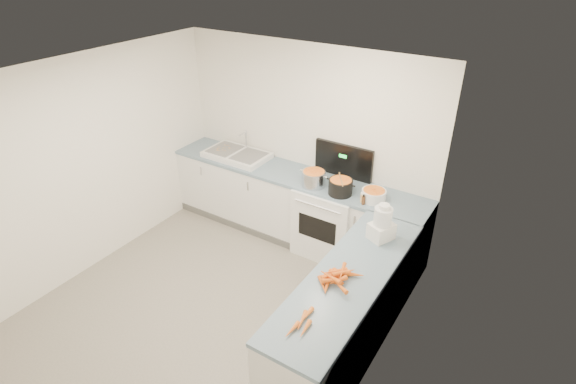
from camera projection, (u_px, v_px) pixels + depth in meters
The scene contains 19 objects.
floor at pixel (210, 311), 4.87m from camera, with size 3.50×4.00×0.00m, color gray, non-canonical shape.
ceiling at pixel (184, 83), 3.63m from camera, with size 3.50×4.00×0.00m, color white, non-canonical shape.
wall_back at pixel (306, 143), 5.72m from camera, with size 3.50×2.50×0.00m, color white, non-canonical shape.
wall_left at pixel (83, 169), 5.07m from camera, with size 4.00×2.50×0.00m, color white, non-canonical shape.
wall_right at pixel (371, 279), 3.44m from camera, with size 4.00×2.50×0.00m, color white, non-canonical shape.
counter_back at pixel (293, 205), 5.88m from camera, with size 3.50×0.62×0.94m.
counter_right at pixel (346, 314), 4.18m from camera, with size 0.62×2.20×0.94m.
stove at pixel (330, 218), 5.62m from camera, with size 0.76×0.65×1.36m.
sink at pixel (237, 155), 6.05m from camera, with size 0.86×0.52×0.31m.
steel_pot at pixel (314, 179), 5.34m from camera, with size 0.29×0.29×0.21m, color silver.
black_pot at pixel (340, 188), 5.17m from camera, with size 0.28×0.28×0.20m, color black.
wooden_spoon at pixel (341, 179), 5.11m from camera, with size 0.01×0.01×0.33m, color #AD7A47.
mixing_bowl at pixel (374, 195), 5.05m from camera, with size 0.28×0.28×0.13m, color white.
extract_bottle at pixel (363, 200), 4.98m from camera, with size 0.04×0.04×0.10m, color #593319.
spice_jar at pixel (363, 198), 5.02m from camera, with size 0.06×0.06×0.10m, color #E5B266.
food_processor at pixel (382, 224), 4.35m from camera, with size 0.27×0.29×0.39m.
carrot_pile at pixel (335, 277), 3.87m from camera, with size 0.36×0.41×0.09m.
peeled_carrots at pixel (302, 323), 3.43m from camera, with size 0.13×0.36×0.04m.
peelings at pixel (223, 148), 6.15m from camera, with size 0.18×0.23×0.01m.
Camera 1 is at (2.64, -2.58, 3.53)m, focal length 28.00 mm.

